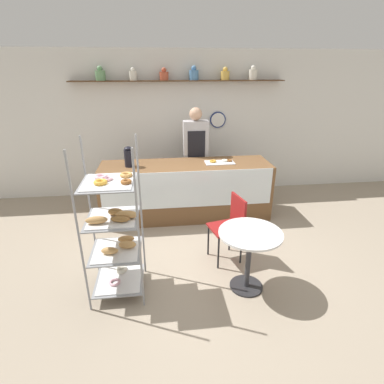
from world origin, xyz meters
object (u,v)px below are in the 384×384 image
Objects in this scene: donut_tray_counter at (220,162)px; cafe_table at (249,247)px; person_worker at (196,153)px; coffee_carafe at (129,157)px; cafe_chair at (231,222)px; pastry_rack at (115,230)px.

cafe_table is at bearing -91.92° from donut_tray_counter.
person_worker reaches higher than coffee_carafe.
person_worker is 1.26m from coffee_carafe.
cafe_chair is (0.22, -1.85, -0.42)m from person_worker.
coffee_carafe is at bearing 88.73° from pastry_rack.
cafe_chair is 1.84× the size of donut_tray_counter.
pastry_rack is at bearing 174.59° from cafe_table.
cafe_chair is 2.74× the size of coffee_carafe.
pastry_rack reaches higher than donut_tray_counter.
cafe_chair is at bearing -83.14° from person_worker.
pastry_rack is 2.37× the size of cafe_table.
pastry_rack is 1.47m from cafe_table.
cafe_chair is at bearing -43.86° from coffee_carafe.
cafe_table is 2.28× the size of coffee_carafe.
donut_tray_counter is at bearing 161.29° from cafe_chair.
person_worker is at bearing 173.40° from cafe_chair.
pastry_rack reaches higher than coffee_carafe.
donut_tray_counter is (0.12, 1.33, 0.40)m from cafe_chair.
coffee_carafe reaches higher than cafe_table.
pastry_rack is at bearing -130.15° from donut_tray_counter.
pastry_rack is 5.41× the size of coffee_carafe.
coffee_carafe is 1.48m from donut_tray_counter.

